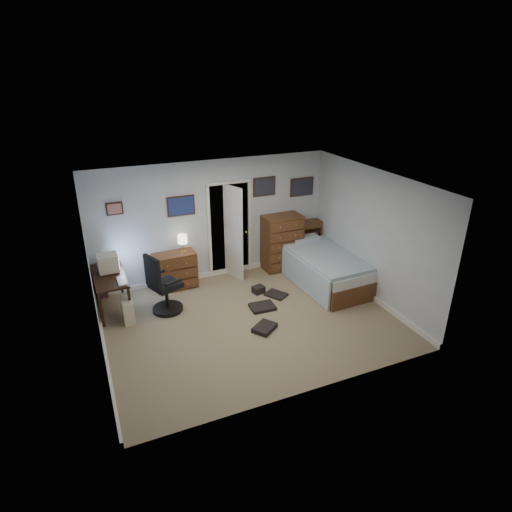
% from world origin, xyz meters
% --- Properties ---
extents(floor, '(5.00, 4.00, 0.02)m').
position_xyz_m(floor, '(0.00, 0.00, -0.01)').
color(floor, tan).
rests_on(floor, ground).
extents(computer_desk, '(0.58, 1.22, 0.70)m').
position_xyz_m(computer_desk, '(-2.28, 1.40, 0.54)').
color(computer_desk, black).
rests_on(computer_desk, floor).
extents(crt_monitor, '(0.37, 0.34, 0.33)m').
position_xyz_m(crt_monitor, '(-2.18, 1.55, 0.87)').
color(crt_monitor, beige).
rests_on(crt_monitor, computer_desk).
extents(keyboard, '(0.15, 0.37, 0.02)m').
position_xyz_m(keyboard, '(-2.02, 1.05, 0.71)').
color(keyboard, beige).
rests_on(keyboard, computer_desk).
extents(pc_tower, '(0.20, 0.39, 0.42)m').
position_xyz_m(pc_tower, '(-2.00, 0.85, 0.21)').
color(pc_tower, beige).
rests_on(pc_tower, floor).
extents(office_chair, '(0.73, 0.73, 1.16)m').
position_xyz_m(office_chair, '(-1.34, 0.91, 0.45)').
color(office_chair, black).
rests_on(office_chair, floor).
extents(media_stack, '(0.15, 0.15, 0.72)m').
position_xyz_m(media_stack, '(-2.32, 1.94, 0.36)').
color(media_stack, maroon).
rests_on(media_stack, floor).
extents(low_dresser, '(0.86, 0.46, 0.75)m').
position_xyz_m(low_dresser, '(-0.92, 1.77, 0.37)').
color(low_dresser, brown).
rests_on(low_dresser, floor).
extents(table_lamp, '(0.20, 0.20, 0.36)m').
position_xyz_m(table_lamp, '(-0.72, 1.78, 1.02)').
color(table_lamp, gold).
rests_on(table_lamp, low_dresser).
extents(doorway, '(0.96, 1.12, 2.05)m').
position_xyz_m(doorway, '(0.35, 2.27, 1.00)').
color(doorway, black).
rests_on(doorway, floor).
extents(tall_dresser, '(0.85, 0.51, 1.23)m').
position_xyz_m(tall_dresser, '(1.48, 1.75, 0.62)').
color(tall_dresser, brown).
rests_on(tall_dresser, floor).
extents(headboard_bookcase, '(1.09, 0.32, 0.97)m').
position_xyz_m(headboard_bookcase, '(1.94, 1.86, 0.52)').
color(headboard_bookcase, brown).
rests_on(headboard_bookcase, floor).
extents(bed, '(1.28, 2.28, 0.73)m').
position_xyz_m(bed, '(1.98, 0.79, 0.35)').
color(bed, brown).
rests_on(bed, floor).
extents(wall_posters, '(4.38, 0.04, 0.60)m').
position_xyz_m(wall_posters, '(0.57, 1.98, 1.75)').
color(wall_posters, '#331E11').
rests_on(wall_posters, floor).
extents(floor_clutter, '(1.19, 1.61, 0.14)m').
position_xyz_m(floor_clutter, '(0.39, 0.24, 0.04)').
color(floor_clutter, black).
rests_on(floor_clutter, floor).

